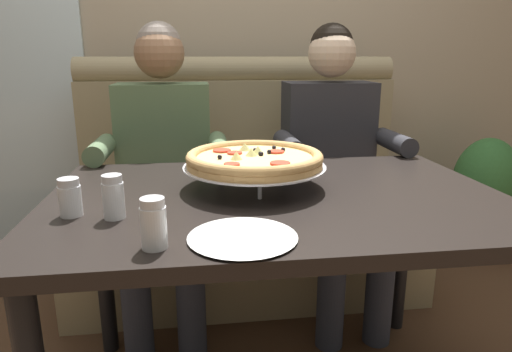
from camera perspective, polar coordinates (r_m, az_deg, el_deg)
name	(u,v)px	position (r m, az deg, el deg)	size (l,w,h in m)	color
back_wall_with_window	(232,8)	(2.76, -3.01, 20.53)	(6.00, 0.12, 2.80)	tan
booth_bench	(244,205)	(2.30, -1.48, -3.69)	(1.66, 0.78, 1.13)	#998966
dining_table	(277,221)	(1.36, 2.66, -5.67)	(1.34, 0.89, 0.74)	black
diner_left	(163,159)	(1.95, -11.65, 2.11)	(0.54, 0.64, 1.27)	#2D3342
diner_right	(334,154)	(2.04, 9.81, 2.75)	(0.54, 0.64, 1.27)	#2D3342
pizza	(254,160)	(1.37, -0.20, 2.09)	(0.44, 0.44, 0.12)	silver
shaker_oregano	(70,200)	(1.23, -22.49, -2.84)	(0.06, 0.06, 0.10)	white
shaker_parmesan	(154,227)	(0.97, -12.84, -6.32)	(0.06, 0.06, 0.11)	white
shaker_pepper_flakes	(114,200)	(1.17, -17.61, -2.92)	(0.05, 0.05, 0.11)	white
plate_near_left	(243,235)	(1.01, -1.71, -7.45)	(0.25, 0.25, 0.02)	white
patio_chair	(69,140)	(3.66, -22.66, 4.27)	(0.41, 0.42, 0.86)	black
potted_plant	(485,193)	(2.84, 27.03, -1.91)	(0.36, 0.36, 0.70)	brown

